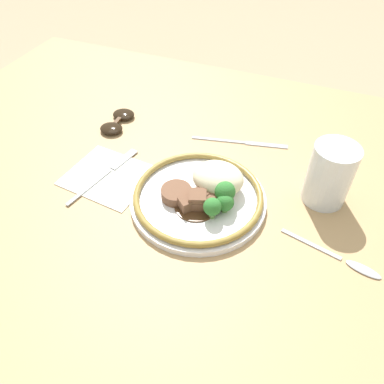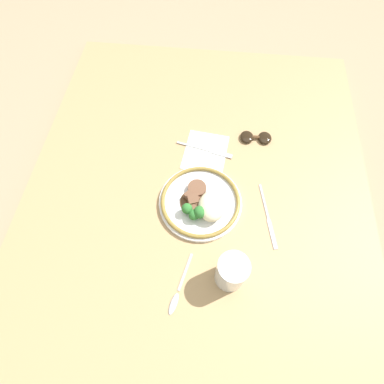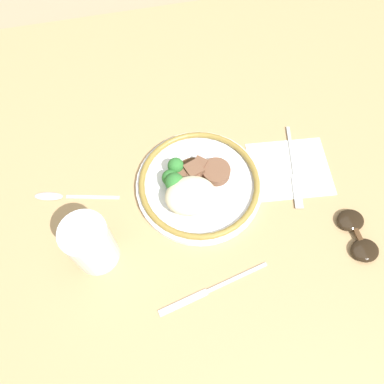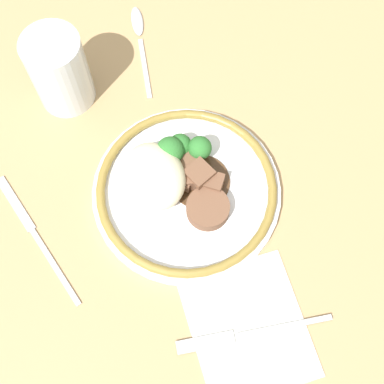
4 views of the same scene
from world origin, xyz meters
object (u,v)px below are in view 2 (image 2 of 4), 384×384
knife (268,218)px  sunglasses (256,137)px  fork (210,151)px  plate (202,203)px  spoon (177,296)px  juice_glass (231,272)px

knife → sunglasses: (-0.29, -0.04, 0.01)m
knife → sunglasses: bearing=175.4°
fork → sunglasses: bearing=36.6°
plate → spoon: bearing=-8.8°
fork → spoon: size_ratio=1.15×
fork → knife: (0.22, 0.19, -0.00)m
plate → fork: bearing=177.3°
plate → fork: (-0.20, 0.01, -0.02)m
knife → spoon: bearing=-56.5°
plate → knife: size_ratio=1.20×
juice_glass → spoon: juice_glass is taller
knife → fork: bearing=-151.6°
juice_glass → spoon: (0.06, -0.13, -0.05)m
knife → spoon: 0.35m
juice_glass → knife: bearing=149.9°
plate → fork: 0.20m
knife → plate: bearing=-108.0°
plate → sunglasses: bearing=149.3°
spoon → fork: bearing=-172.6°
juice_glass → knife: 0.22m
fork → knife: 0.29m
fork → knife: size_ratio=0.92×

